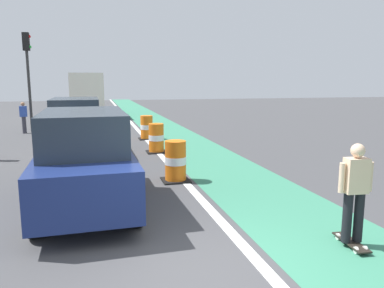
% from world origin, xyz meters
% --- Properties ---
extents(ground_plane, '(100.00, 100.00, 0.00)m').
position_xyz_m(ground_plane, '(0.00, 0.00, 0.00)').
color(ground_plane, '#424244').
extents(bike_lane_strip, '(2.50, 80.00, 0.01)m').
position_xyz_m(bike_lane_strip, '(2.40, 12.00, 0.00)').
color(bike_lane_strip, '#387F60').
rests_on(bike_lane_strip, ground).
extents(lane_divider_stripe, '(0.20, 80.00, 0.01)m').
position_xyz_m(lane_divider_stripe, '(0.90, 12.00, 0.01)').
color(lane_divider_stripe, silver).
rests_on(lane_divider_stripe, ground).
extents(skateboarder_on_lane, '(0.57, 0.82, 1.69)m').
position_xyz_m(skateboarder_on_lane, '(2.59, 0.14, 0.91)').
color(skateboarder_on_lane, black).
rests_on(skateboarder_on_lane, ground).
extents(parked_suv_nearest, '(1.99, 4.64, 2.04)m').
position_xyz_m(parked_suv_nearest, '(-1.59, 3.27, 1.04)').
color(parked_suv_nearest, navy).
rests_on(parked_suv_nearest, ground).
extents(parked_suv_second, '(1.95, 4.62, 2.04)m').
position_xyz_m(parked_suv_second, '(-2.02, 9.49, 1.04)').
color(parked_suv_second, silver).
rests_on(parked_suv_second, ground).
extents(traffic_barrel_front, '(0.73, 0.73, 1.09)m').
position_xyz_m(traffic_barrel_front, '(0.68, 4.79, 0.53)').
color(traffic_barrel_front, orange).
rests_on(traffic_barrel_front, ground).
extents(traffic_barrel_mid, '(0.73, 0.73, 1.09)m').
position_xyz_m(traffic_barrel_mid, '(0.84, 8.97, 0.53)').
color(traffic_barrel_mid, orange).
rests_on(traffic_barrel_mid, ground).
extents(traffic_barrel_back, '(0.73, 0.73, 1.09)m').
position_xyz_m(traffic_barrel_back, '(0.94, 12.35, 0.53)').
color(traffic_barrel_back, orange).
rests_on(traffic_barrel_back, ground).
extents(delivery_truck_down_block, '(2.38, 7.61, 3.23)m').
position_xyz_m(delivery_truck_down_block, '(-1.82, 25.41, 1.85)').
color(delivery_truck_down_block, silver).
rests_on(delivery_truck_down_block, ground).
extents(traffic_light_corner, '(0.41, 0.32, 5.10)m').
position_xyz_m(traffic_light_corner, '(-4.59, 16.37, 3.50)').
color(traffic_light_corner, '#2D2D2D').
rests_on(traffic_light_corner, ground).
extents(pedestrian_waiting, '(0.34, 0.20, 1.61)m').
position_xyz_m(pedestrian_waiting, '(-4.89, 15.88, 0.86)').
color(pedestrian_waiting, '#33333D').
rests_on(pedestrian_waiting, ground).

